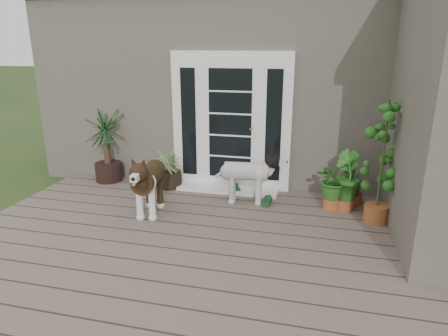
# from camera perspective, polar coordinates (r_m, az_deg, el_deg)

# --- Properties ---
(deck) EXTENTS (6.20, 4.60, 0.12)m
(deck) POSITION_cam_1_polar(r_m,az_deg,el_deg) (4.53, -2.91, -12.84)
(deck) COLOR #6B5B4C
(deck) RESTS_ON ground
(house_main) EXTENTS (7.40, 4.00, 3.10)m
(house_main) POSITION_cam_1_polar(r_m,az_deg,el_deg) (8.12, 5.68, 11.65)
(house_main) COLOR #665E54
(house_main) RESTS_ON ground
(door_unit) EXTENTS (1.90, 0.14, 2.15)m
(door_unit) POSITION_cam_1_polar(r_m,az_deg,el_deg) (6.20, 0.98, 6.70)
(door_unit) COLOR white
(door_unit) RESTS_ON deck
(door_step) EXTENTS (1.60, 0.40, 0.05)m
(door_step) POSITION_cam_1_polar(r_m,az_deg,el_deg) (6.30, 0.52, -3.06)
(door_step) COLOR white
(door_step) RESTS_ON deck
(brindle_dog) EXTENTS (0.53, 0.99, 0.78)m
(brindle_dog) POSITION_cam_1_polar(r_m,az_deg,el_deg) (5.41, -10.76, -2.70)
(brindle_dog) COLOR #3A2A15
(brindle_dog) RESTS_ON deck
(white_dog) EXTENTS (0.88, 0.45, 0.70)m
(white_dog) POSITION_cam_1_polar(r_m,az_deg,el_deg) (5.72, 3.22, -1.72)
(white_dog) COLOR white
(white_dog) RESTS_ON deck
(spider_plant) EXTENTS (0.74, 0.74, 0.70)m
(spider_plant) POSITION_cam_1_polar(r_m,az_deg,el_deg) (6.42, -8.00, 0.22)
(spider_plant) COLOR #889A5F
(spider_plant) RESTS_ON deck
(yucca) EXTENTS (0.87, 0.87, 1.23)m
(yucca) POSITION_cam_1_polar(r_m,az_deg,el_deg) (6.89, -16.71, 3.14)
(yucca) COLOR #113413
(yucca) RESTS_ON deck
(herb_a) EXTENTS (0.69, 0.69, 0.63)m
(herb_a) POSITION_cam_1_polar(r_m,az_deg,el_deg) (5.73, 15.51, -2.70)
(herb_a) COLOR #255418
(herb_a) RESTS_ON deck
(herb_b) EXTENTS (0.58, 0.58, 0.63)m
(herb_b) POSITION_cam_1_polar(r_m,az_deg,el_deg) (5.74, 17.27, -2.85)
(herb_b) COLOR #185619
(herb_b) RESTS_ON deck
(herb_c) EXTENTS (0.37, 0.37, 0.49)m
(herb_c) POSITION_cam_1_polar(r_m,az_deg,el_deg) (6.01, 18.12, -2.74)
(herb_c) COLOR #1F5418
(herb_c) RESTS_ON deck
(sapling) EXTENTS (0.61, 0.61, 1.66)m
(sapling) POSITION_cam_1_polar(r_m,az_deg,el_deg) (5.32, 22.03, 0.96)
(sapling) COLOR #1B5E1D
(sapling) RESTS_ON deck
(clog_left) EXTENTS (0.27, 0.36, 0.10)m
(clog_left) POSITION_cam_1_polar(r_m,az_deg,el_deg) (6.26, 1.68, -2.95)
(clog_left) COLOR #153620
(clog_left) RESTS_ON deck
(clog_right) EXTENTS (0.15, 0.31, 0.09)m
(clog_right) POSITION_cam_1_polar(r_m,az_deg,el_deg) (5.78, 6.28, -4.84)
(clog_right) COLOR #173A20
(clog_right) RESTS_ON deck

